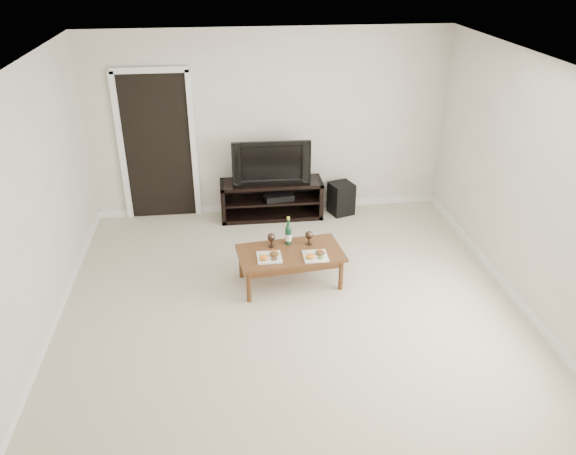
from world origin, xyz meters
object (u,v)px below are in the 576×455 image
at_px(media_console, 272,199).
at_px(coffee_table, 290,267).
at_px(television, 271,161).
at_px(subwoofer, 341,198).

height_order(media_console, coffee_table, media_console).
distance_m(television, coffee_table, 1.91).
relative_size(television, coffee_table, 0.92).
bearing_deg(coffee_table, television, 91.61).
xyz_separation_m(television, coffee_table, (0.05, -1.79, -0.65)).
bearing_deg(media_console, television, 0.00).
bearing_deg(coffee_table, media_console, 91.61).
xyz_separation_m(media_console, television, (0.00, 0.00, 0.59)).
distance_m(media_console, television, 0.59).
height_order(media_console, subwoofer, media_console).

